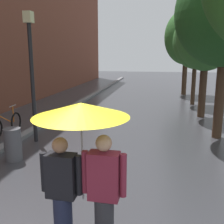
{
  "coord_description": "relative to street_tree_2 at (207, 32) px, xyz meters",
  "views": [
    {
      "loc": [
        1.24,
        -2.48,
        2.7
      ],
      "look_at": [
        0.11,
        3.63,
        1.35
      ],
      "focal_mm": 42.85,
      "sensor_mm": 36.0,
      "label": 1
    }
  ],
  "objects": [
    {
      "name": "kerb_strip",
      "position": [
        -6.2,
        0.5,
        -3.51
      ],
      "size": [
        0.3,
        36.0,
        0.12
      ],
      "primitive_type": "cube",
      "color": "slate",
      "rests_on": "ground"
    },
    {
      "name": "street_tree_2",
      "position": [
        0.0,
        0.0,
        0.0
      ],
      "size": [
        2.56,
        2.56,
        5.2
      ],
      "color": "#473323",
      "rests_on": "ground"
    },
    {
      "name": "street_tree_3",
      "position": [
        -0.05,
        2.97,
        -0.21
      ],
      "size": [
        2.43,
        2.43,
        4.84
      ],
      "color": "#473323",
      "rests_on": "ground"
    },
    {
      "name": "street_tree_4",
      "position": [
        -0.25,
        6.72,
        0.22
      ],
      "size": [
        2.89,
        2.89,
        5.61
      ],
      "color": "#473323",
      "rests_on": "ground"
    },
    {
      "name": "parked_bicycle_3",
      "position": [
        -7.28,
        -3.64,
        -3.2
      ],
      "size": [
        1.12,
        0.76,
        0.96
      ],
      "color": "black",
      "rests_on": "ground"
    },
    {
      "name": "couple_under_umbrella",
      "position": [
        -2.73,
        -8.86,
        -2.12
      ],
      "size": [
        1.23,
        1.23,
        2.11
      ],
      "color": "#1E233D",
      "rests_on": "ground"
    },
    {
      "name": "street_lamp_post",
      "position": [
        -5.6,
        -4.48,
        -1.27
      ],
      "size": [
        0.24,
        0.24,
        3.9
      ],
      "color": "black",
      "rests_on": "ground"
    },
    {
      "name": "litter_bin",
      "position": [
        -5.47,
        -6.02,
        -3.15
      ],
      "size": [
        0.44,
        0.44,
        0.85
      ],
      "primitive_type": "cylinder",
      "color": "#4C4C51",
      "rests_on": "ground"
    }
  ]
}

